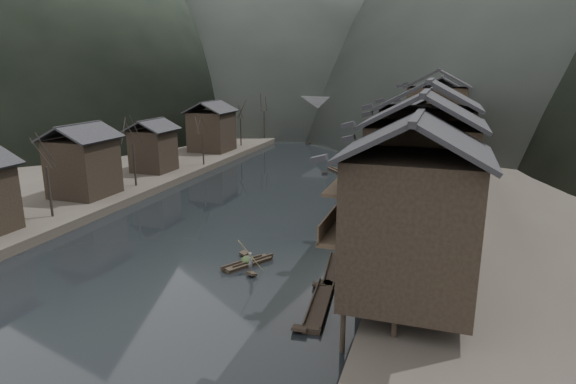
% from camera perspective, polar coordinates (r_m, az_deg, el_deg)
% --- Properties ---
extents(water, '(300.00, 300.00, 0.00)m').
position_cam_1_polar(water, '(41.72, -9.99, -7.31)').
color(water, black).
rests_on(water, ground).
extents(right_bank, '(40.00, 200.00, 1.80)m').
position_cam_1_polar(right_bank, '(77.03, 30.11, 1.79)').
color(right_bank, '#2D2823').
rests_on(right_bank, ground).
extents(left_bank, '(40.00, 200.00, 1.20)m').
position_cam_1_polar(left_bank, '(92.59, -17.55, 4.77)').
color(left_bank, '#2D2823').
rests_on(left_bank, ground).
extents(stilt_houses, '(9.00, 67.60, 15.34)m').
position_cam_1_polar(stilt_houses, '(53.52, 16.69, 6.85)').
color(stilt_houses, black).
rests_on(stilt_houses, ground).
extents(left_houses, '(8.10, 53.20, 8.73)m').
position_cam_1_polar(left_houses, '(67.50, -17.60, 5.65)').
color(left_houses, black).
rests_on(left_houses, left_bank).
extents(bare_trees, '(4.00, 72.03, 8.00)m').
position_cam_1_polar(bare_trees, '(69.86, -12.76, 7.17)').
color(bare_trees, black).
rests_on(bare_trees, left_bank).
extents(moored_sampans, '(3.25, 71.69, 0.47)m').
position_cam_1_polar(moored_sampans, '(62.72, 11.59, 0.30)').
color(moored_sampans, black).
rests_on(moored_sampans, water).
extents(midriver_boats, '(14.10, 32.12, 0.44)m').
position_cam_1_polar(midriver_boats, '(85.91, 5.16, 4.40)').
color(midriver_boats, black).
rests_on(midriver_boats, water).
extents(stone_bridge, '(40.00, 6.00, 9.00)m').
position_cam_1_polar(stone_bridge, '(108.03, 8.33, 9.04)').
color(stone_bridge, '#4C4C4F').
rests_on(stone_bridge, ground).
extents(hero_sampan, '(3.10, 4.43, 0.43)m').
position_cam_1_polar(hero_sampan, '(39.03, -4.80, -8.38)').
color(hero_sampan, black).
rests_on(hero_sampan, water).
extents(cargo_heap, '(1.03, 1.35, 0.62)m').
position_cam_1_polar(cargo_heap, '(39.02, -4.86, -7.54)').
color(cargo_heap, black).
rests_on(cargo_heap, hero_sampan).
extents(boatman, '(0.68, 0.65, 1.57)m').
position_cam_1_polar(boatman, '(37.14, -4.47, -7.92)').
color(boatman, '#4F4F51').
rests_on(boatman, hero_sampan).
extents(bamboo_pole, '(1.34, 2.41, 3.60)m').
position_cam_1_polar(bamboo_pole, '(36.15, -4.26, -4.18)').
color(bamboo_pole, '#8C7A51').
rests_on(bamboo_pole, boatman).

